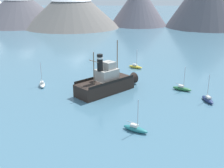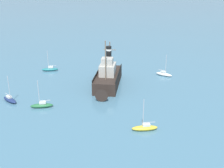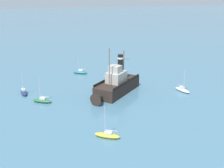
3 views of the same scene
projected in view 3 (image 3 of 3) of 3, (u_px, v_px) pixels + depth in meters
ground_plane at (118, 90)px, 59.70m from camera, size 600.00×600.00×0.00m
old_tugboat at (116, 85)px, 57.35m from camera, size 12.59×12.55×9.90m
sailboat_green at (42, 100)px, 53.02m from camera, size 3.84×2.85×4.90m
sailboat_yellow at (107, 135)px, 40.36m from camera, size 3.81×2.94×4.90m
sailboat_teal at (80, 72)px, 71.40m from camera, size 3.83×2.87×4.90m
sailboat_white at (182, 90)px, 58.76m from camera, size 2.21×3.95×4.90m
sailboat_navy at (24, 92)px, 57.38m from camera, size 1.74×3.93×4.90m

